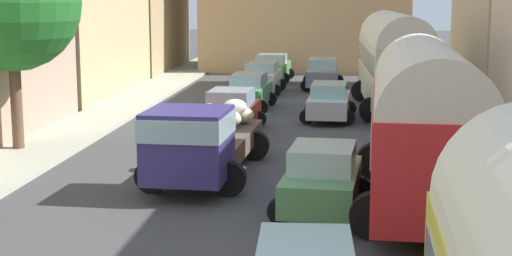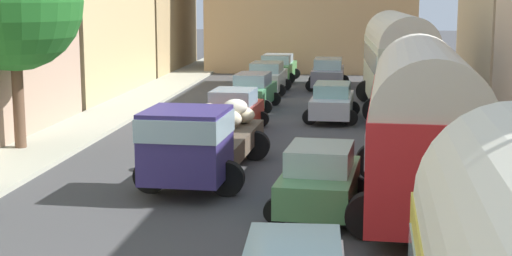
{
  "view_description": "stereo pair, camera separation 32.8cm",
  "coord_description": "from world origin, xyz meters",
  "px_view_note": "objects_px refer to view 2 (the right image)",
  "views": [
    {
      "loc": [
        2.5,
        0.41,
        5.19
      ],
      "look_at": [
        0.0,
        22.77,
        1.21
      ],
      "focal_mm": 54.83,
      "sensor_mm": 36.0,
      "label": 1
    },
    {
      "loc": [
        2.83,
        0.45,
        5.19
      ],
      "look_at": [
        0.0,
        22.77,
        1.21
      ],
      "focal_mm": 54.83,
      "sensor_mm": 36.0,
      "label": 2
    }
  ],
  "objects_px": {
    "car_7": "(328,73)",
    "car_1": "(253,91)",
    "car_5": "(320,179)",
    "car_6": "(332,101)",
    "car_3": "(277,67)",
    "parked_bus_1": "(423,119)",
    "car_2": "(267,77)",
    "parked_bus_2": "(398,57)",
    "car_0": "(233,111)",
    "cargo_truck_1": "(202,138)"
  },
  "relations": [
    {
      "from": "parked_bus_2",
      "to": "car_0",
      "type": "relative_size",
      "value": 2.59
    },
    {
      "from": "parked_bus_2",
      "to": "cargo_truck_1",
      "type": "bearing_deg",
      "value": -114.15
    },
    {
      "from": "car_3",
      "to": "car_6",
      "type": "bearing_deg",
      "value": -75.18
    },
    {
      "from": "car_5",
      "to": "car_6",
      "type": "bearing_deg",
      "value": 90.45
    },
    {
      "from": "car_1",
      "to": "car_7",
      "type": "bearing_deg",
      "value": 68.67
    },
    {
      "from": "parked_bus_1",
      "to": "car_3",
      "type": "bearing_deg",
      "value": 103.07
    },
    {
      "from": "parked_bus_2",
      "to": "car_7",
      "type": "relative_size",
      "value": 2.23
    },
    {
      "from": "car_1",
      "to": "car_5",
      "type": "xyz_separation_m",
      "value": [
        3.67,
        -15.88,
        -0.0
      ]
    },
    {
      "from": "car_3",
      "to": "car_5",
      "type": "xyz_separation_m",
      "value": [
        3.67,
        -26.88,
        0.02
      ]
    },
    {
      "from": "car_2",
      "to": "car_3",
      "type": "height_order",
      "value": "car_2"
    },
    {
      "from": "car_7",
      "to": "car_1",
      "type": "bearing_deg",
      "value": -111.33
    },
    {
      "from": "parked_bus_2",
      "to": "car_1",
      "type": "bearing_deg",
      "value": -179.48
    },
    {
      "from": "parked_bus_2",
      "to": "car_5",
      "type": "height_order",
      "value": "parked_bus_2"
    },
    {
      "from": "car_2",
      "to": "car_6",
      "type": "xyz_separation_m",
      "value": [
        3.56,
        -7.97,
        -0.04
      ]
    },
    {
      "from": "parked_bus_1",
      "to": "car_7",
      "type": "height_order",
      "value": "parked_bus_1"
    },
    {
      "from": "car_1",
      "to": "parked_bus_2",
      "type": "bearing_deg",
      "value": 0.52
    },
    {
      "from": "car_0",
      "to": "car_6",
      "type": "bearing_deg",
      "value": 40.43
    },
    {
      "from": "car_1",
      "to": "car_5",
      "type": "height_order",
      "value": "car_5"
    },
    {
      "from": "parked_bus_1",
      "to": "parked_bus_2",
      "type": "relative_size",
      "value": 0.92
    },
    {
      "from": "cargo_truck_1",
      "to": "car_3",
      "type": "height_order",
      "value": "cargo_truck_1"
    },
    {
      "from": "car_2",
      "to": "parked_bus_1",
      "type": "bearing_deg",
      "value": -73.61
    },
    {
      "from": "car_2",
      "to": "car_3",
      "type": "xyz_separation_m",
      "value": [
        0.0,
        5.5,
        -0.02
      ]
    },
    {
      "from": "parked_bus_1",
      "to": "car_6",
      "type": "bearing_deg",
      "value": 101.19
    },
    {
      "from": "cargo_truck_1",
      "to": "car_2",
      "type": "relative_size",
      "value": 1.87
    },
    {
      "from": "parked_bus_1",
      "to": "car_2",
      "type": "relative_size",
      "value": 2.24
    },
    {
      "from": "car_5",
      "to": "car_6",
      "type": "height_order",
      "value": "car_5"
    },
    {
      "from": "car_1",
      "to": "car_3",
      "type": "height_order",
      "value": "car_1"
    },
    {
      "from": "car_0",
      "to": "car_2",
      "type": "bearing_deg",
      "value": 90.0
    },
    {
      "from": "parked_bus_1",
      "to": "car_5",
      "type": "xyz_separation_m",
      "value": [
        -2.4,
        -0.75,
        -1.37
      ]
    },
    {
      "from": "car_6",
      "to": "car_5",
      "type": "bearing_deg",
      "value": -89.55
    },
    {
      "from": "car_6",
      "to": "cargo_truck_1",
      "type": "bearing_deg",
      "value": -106.79
    },
    {
      "from": "car_0",
      "to": "car_5",
      "type": "xyz_separation_m",
      "value": [
        3.67,
        -10.38,
        0.02
      ]
    },
    {
      "from": "car_2",
      "to": "car_5",
      "type": "bearing_deg",
      "value": -80.27
    },
    {
      "from": "cargo_truck_1",
      "to": "car_5",
      "type": "distance_m",
      "value": 4.31
    },
    {
      "from": "car_1",
      "to": "car_3",
      "type": "bearing_deg",
      "value": 90.0
    },
    {
      "from": "car_5",
      "to": "car_7",
      "type": "relative_size",
      "value": 0.87
    },
    {
      "from": "car_0",
      "to": "car_6",
      "type": "relative_size",
      "value": 0.91
    },
    {
      "from": "car_0",
      "to": "car_3",
      "type": "height_order",
      "value": "car_0"
    },
    {
      "from": "car_7",
      "to": "parked_bus_2",
      "type": "bearing_deg",
      "value": -67.21
    },
    {
      "from": "car_0",
      "to": "car_5",
      "type": "height_order",
      "value": "car_5"
    },
    {
      "from": "parked_bus_2",
      "to": "car_5",
      "type": "relative_size",
      "value": 2.56
    },
    {
      "from": "parked_bus_2",
      "to": "car_0",
      "type": "xyz_separation_m",
      "value": [
        -6.26,
        -5.56,
        -1.58
      ]
    },
    {
      "from": "parked_bus_2",
      "to": "car_0",
      "type": "bearing_deg",
      "value": -138.43
    },
    {
      "from": "cargo_truck_1",
      "to": "car_3",
      "type": "distance_m",
      "value": 24.2
    },
    {
      "from": "car_3",
      "to": "car_6",
      "type": "relative_size",
      "value": 1.02
    },
    {
      "from": "cargo_truck_1",
      "to": "car_0",
      "type": "bearing_deg",
      "value": 92.43
    },
    {
      "from": "parked_bus_1",
      "to": "cargo_truck_1",
      "type": "xyz_separation_m",
      "value": [
        -5.74,
        1.94,
        -0.98
      ]
    },
    {
      "from": "car_2",
      "to": "car_5",
      "type": "distance_m",
      "value": 21.7
    },
    {
      "from": "car_1",
      "to": "car_3",
      "type": "relative_size",
      "value": 0.97
    },
    {
      "from": "car_5",
      "to": "car_6",
      "type": "distance_m",
      "value": 13.42
    }
  ]
}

